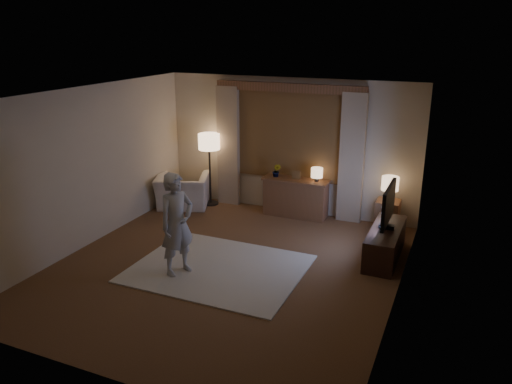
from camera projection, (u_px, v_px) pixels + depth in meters
The scene contains 13 objects.
room at pixel (239, 175), 7.61m from camera, with size 5.04×5.54×2.64m.
rug at pixel (218, 268), 7.53m from camera, with size 2.50×2.00×0.02m, color beige.
sideboard at pixel (296, 198), 9.56m from camera, with size 1.20×0.40×0.70m, color brown.
picture_frame at pixel (296, 176), 9.42m from camera, with size 0.16×0.02×0.20m, color brown.
plant at pixel (277, 171), 9.56m from camera, with size 0.17×0.13×0.30m, color #999999.
table_lamp_sideboard at pixel (317, 173), 9.24m from camera, with size 0.22×0.22×0.30m.
floor_lamp at pixel (209, 146), 9.92m from camera, with size 0.43×0.43×1.47m.
armchair at pixel (183, 191), 10.05m from camera, with size 1.02×0.89×0.66m, color beige.
side_table at pixel (387, 216), 8.89m from camera, with size 0.40×0.40×0.56m, color brown.
table_lamp_side at pixel (390, 184), 8.70m from camera, with size 0.30×0.30×0.44m.
tv_stand at pixel (385, 243), 7.82m from camera, with size 0.45×1.40×0.50m, color black.
tv at pixel (388, 205), 7.62m from camera, with size 0.24×0.96×0.70m.
person at pixel (177, 224), 7.16m from camera, with size 0.56×0.37×1.53m, color #B7B2A9.
Camera 1 is at (3.13, -6.11, 3.47)m, focal length 35.00 mm.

